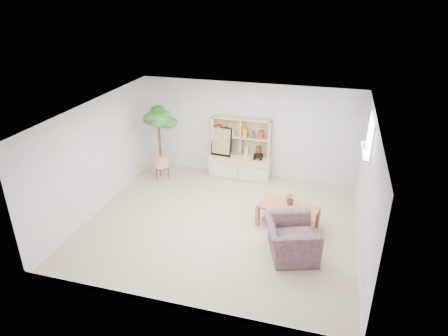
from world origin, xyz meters
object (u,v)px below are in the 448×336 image
(storage_unit, at_px, (240,149))
(floor_tree, at_px, (160,145))
(coffee_table, at_px, (288,216))
(armchair, at_px, (291,236))

(storage_unit, bearing_deg, floor_tree, -161.47)
(coffee_table, bearing_deg, floor_tree, 173.66)
(storage_unit, xyz_separation_m, floor_tree, (-1.89, -0.64, 0.16))
(storage_unit, xyz_separation_m, armchair, (1.65, -2.89, -0.40))
(floor_tree, bearing_deg, coffee_table, -21.77)
(coffee_table, height_order, floor_tree, floor_tree)
(floor_tree, xyz_separation_m, armchair, (3.54, -2.26, -0.55))
(coffee_table, relative_size, armchair, 1.12)
(coffee_table, bearing_deg, armchair, -63.98)
(armchair, bearing_deg, storage_unit, 11.43)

